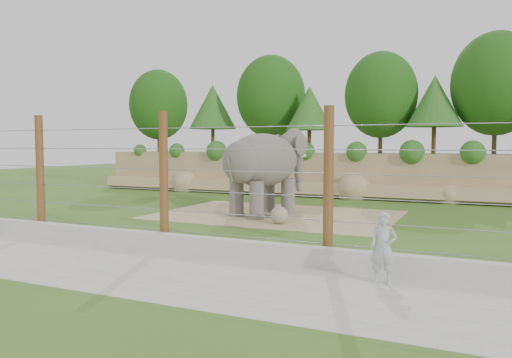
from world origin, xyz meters
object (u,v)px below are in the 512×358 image
at_px(barrier_fence, 164,179).
at_px(zookeeper, 383,248).
at_px(elephant, 263,173).
at_px(stone_ball, 279,215).

xyz_separation_m(barrier_fence, zookeeper, (6.63, -1.34, -1.21)).
distance_m(elephant, stone_ball, 2.83).
bearing_deg(zookeeper, barrier_fence, 165.71).
relative_size(elephant, stone_ball, 6.73).
distance_m(elephant, barrier_fence, 7.14).
relative_size(barrier_fence, zookeeper, 12.94).
bearing_deg(elephant, zookeeper, -32.06).
height_order(elephant, zookeeper, elephant).
relative_size(stone_ball, zookeeper, 0.43).
xyz_separation_m(stone_ball, barrier_fence, (-1.54, -5.26, 1.64)).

